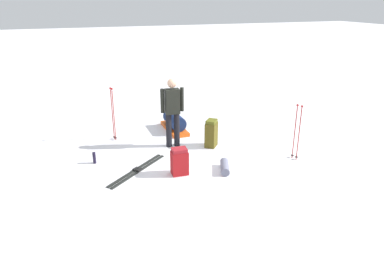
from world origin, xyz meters
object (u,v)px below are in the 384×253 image
Objects in this scene: backpack_bright at (180,162)px; sleeping_mat_rolled at (225,167)px; ski_poles_planted_near at (297,129)px; ski_poles_planted_far at (113,111)px; gear_sled at (174,122)px; ski_pair_near at (137,170)px; thermos_bottle at (94,158)px; backpack_large_dark at (211,133)px; skier_standing at (172,109)px.

sleeping_mat_rolled is at bearing -101.38° from backpack_bright.
backpack_bright is 0.45× the size of ski_poles_planted_near.
ski_poles_planted_far is 2.52× the size of sleeping_mat_rolled.
backpack_bright is 2.62m from ski_poles_planted_far.
ski_pair_near is at bearing 144.64° from gear_sled.
ski_poles_planted_far is at bearing -26.83° from thermos_bottle.
sleeping_mat_rolled is at bearing 169.60° from backpack_large_dark.
skier_standing reaches higher than gear_sled.
ski_poles_planted_near is (-1.65, -2.39, -0.24)m from skier_standing.
ski_poles_planted_far is (1.94, 0.19, 0.75)m from ski_pair_near.
skier_standing reaches higher than backpack_large_dark.
skier_standing is 2.92m from ski_poles_planted_near.
ski_poles_planted_near is at bearing -143.26° from gear_sled.
ski_poles_planted_far reaches higher than ski_poles_planted_near.
skier_standing is at bearing -11.82° from backpack_bright.
skier_standing is 1.34m from gear_sled.
skier_standing is at bearing -47.33° from ski_pair_near.
backpack_bright is at bearing 86.07° from ski_poles_planted_near.
thermos_bottle is at bearing 89.91° from backpack_large_dark.
skier_standing is at bearing 21.10° from sleeping_mat_rolled.
sleeping_mat_rolled is (-2.57, -1.94, -0.68)m from ski_poles_planted_far.
ski_poles_planted_far is at bearing 55.17° from ski_poles_planted_near.
gear_sled reaches higher than ski_pair_near.
ski_poles_planted_far is 5.32× the size of thermos_bottle.
backpack_bright is 0.42× the size of ski_poles_planted_far.
ski_pair_near is 0.96m from backpack_bright.
backpack_large_dark reaches higher than sleeping_mat_rolled.
backpack_bright reaches higher than gear_sled.
skier_standing reaches higher than ski_pair_near.
gear_sled is (2.53, -0.68, -0.06)m from backpack_bright.
skier_standing is 6.54× the size of thermos_bottle.
gear_sled is at bearing -35.36° from ski_pair_near.
backpack_bright is 2.61m from gear_sled.
skier_standing reaches higher than ski_poles_planted_near.
gear_sled is (1.06, -0.37, -0.73)m from skier_standing.
gear_sled is (0.14, -1.67, -0.54)m from ski_poles_planted_far.
backpack_bright is at bearing 168.18° from skier_standing.
backpack_large_dark is (0.68, -1.99, 0.32)m from ski_pair_near.
backpack_large_dark is 1.64m from backpack_bright.
backpack_large_dark reaches higher than ski_pair_near.
backpack_bright is (-0.44, -0.80, 0.27)m from ski_pair_near.
sleeping_mat_rolled is at bearing -143.03° from ski_poles_planted_far.
backpack_large_dark is 1.25× the size of sleeping_mat_rolled.
sleeping_mat_rolled is at bearing -174.31° from gear_sled.
gear_sled is 2.73m from sleeping_mat_rolled.
ski_pair_near is 3.62m from ski_poles_planted_near.
ski_poles_planted_far is (2.57, 3.69, 0.05)m from ski_poles_planted_near.
gear_sled is at bearing 20.13° from backpack_large_dark.
sleeping_mat_rolled is at bearing -117.25° from thermos_bottle.
ski_poles_planted_far is (0.92, 1.30, -0.19)m from skier_standing.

